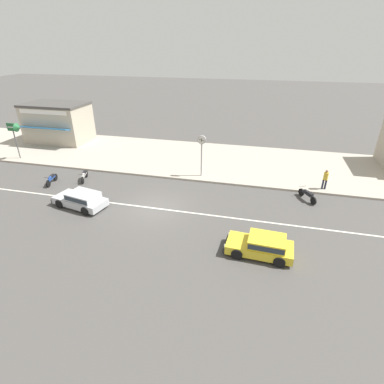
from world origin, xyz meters
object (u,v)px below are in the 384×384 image
Objects in this scene: hatchback_yellow_1 at (262,245)px; shopfront_corner_warung at (58,122)px; motorcycle_1 at (307,194)px; motorcycle_2 at (51,179)px; street_clock at (202,146)px; motorcycle_0 at (84,175)px; arrow_signboard at (17,129)px; hatchback_silver_0 at (81,199)px; pedestrian_near_clock at (325,178)px.

hatchback_yellow_1 is 27.55m from shopfront_corner_warung.
motorcycle_1 is 19.81m from motorcycle_2.
street_clock is 18.58m from shopfront_corner_warung.
shopfront_corner_warung is at bearing 121.54° from motorcycle_2.
shopfront_corner_warung is (-8.36, 8.83, 1.82)m from motorcycle_0.
arrow_signboard is at bearing -88.76° from shopfront_corner_warung.
hatchback_yellow_1 is 1.07× the size of arrow_signboard.
motorcycle_2 is at bearing -160.03° from street_clock.
motorcycle_0 is at bearing 156.36° from hatchback_yellow_1.
hatchback_silver_0 is at bearing -135.20° from street_clock.
motorcycle_0 is (-2.26, 4.01, -0.17)m from hatchback_silver_0.
street_clock is (9.24, 2.91, 2.33)m from motorcycle_0.
arrow_signboard is (-25.76, 2.09, 2.62)m from motorcycle_1.
motorcycle_0 and motorcycle_1 have the same top height.
hatchback_yellow_1 is 7.72m from motorcycle_1.
pedestrian_near_clock is (9.67, -0.28, -1.70)m from street_clock.
motorcycle_2 is at bearing 162.95° from hatchback_yellow_1.
motorcycle_0 is 12.30m from shopfront_corner_warung.
arrow_signboard is at bearing 146.87° from hatchback_silver_0.
motorcycle_2 is at bearing -58.46° from shopfront_corner_warung.
pedestrian_near_clock reaches higher than motorcycle_2.
hatchback_yellow_1 is 17.50m from motorcycle_2.
hatchback_yellow_1 is at bearing -23.64° from motorcycle_0.
motorcycle_1 is (2.98, 7.12, -0.16)m from hatchback_yellow_1.
pedestrian_near_clock reaches higher than hatchback_yellow_1.
arrow_signboard reaches higher than pedestrian_near_clock.
street_clock is at bearing -18.60° from shopfront_corner_warung.
hatchback_silver_0 and hatchback_yellow_1 have the same top height.
pedestrian_near_clock is at bearing 64.19° from hatchback_yellow_1.
hatchback_silver_0 is 1.10× the size of hatchback_yellow_1.
motorcycle_1 is 25.98m from arrow_signboard.
street_clock is at bearing 119.78° from hatchback_yellow_1.
hatchback_silver_0 is 2.26× the size of motorcycle_2.
hatchback_yellow_1 is at bearing -112.70° from motorcycle_1.
street_clock reaches higher than pedestrian_near_clock.
motorcycle_1 is at bearing -17.33° from shopfront_corner_warung.
arrow_signboard is 0.52× the size of shopfront_corner_warung.
shopfront_corner_warung is (-0.13, 5.99, -0.79)m from arrow_signboard.
motorcycle_1 is at bearing 17.34° from hatchback_silver_0.
motorcycle_2 is (-19.71, -1.99, -0.00)m from motorcycle_1.
motorcycle_0 is 0.28× the size of shopfront_corner_warung.
shopfront_corner_warung is (-27.27, 6.20, 1.19)m from pedestrian_near_clock.
shopfront_corner_warung is (-6.18, 10.07, 1.83)m from motorcycle_2.
shopfront_corner_warung is (-10.63, 12.85, 1.66)m from hatchback_silver_0.
motorcycle_1 is at bearing -126.15° from pedestrian_near_clock.
pedestrian_near_clock is at bearing -0.43° from arrow_signboard.
shopfront_corner_warung reaches higher than street_clock.
motorcycle_1 is at bearing 67.30° from hatchback_yellow_1.
arrow_signboard is at bearing 179.57° from pedestrian_near_clock.
motorcycle_2 is 12.37m from street_clock.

